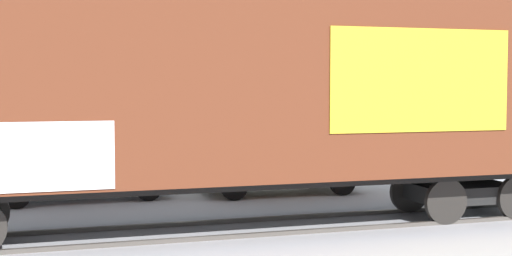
# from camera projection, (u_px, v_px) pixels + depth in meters

# --- Properties ---
(ground_plane) EXTENTS (260.00, 260.00, 0.00)m
(ground_plane) POSITION_uv_depth(u_px,v_px,m) (175.00, 234.00, 13.35)
(ground_plane) COLOR #B2B5BC
(track) EXTENTS (60.02, 3.16, 0.08)m
(track) POSITION_uv_depth(u_px,v_px,m) (134.00, 234.00, 13.14)
(track) COLOR #4C4742
(track) RESTS_ON ground_plane
(freight_car) EXTENTS (16.75, 3.29, 4.77)m
(freight_car) POSITION_uv_depth(u_px,v_px,m) (225.00, 89.00, 13.50)
(freight_car) COLOR #5B2B19
(freight_car) RESTS_ON ground_plane
(flagpole) EXTENTS (1.38, 0.46, 8.31)m
(flagpole) POSITION_uv_depth(u_px,v_px,m) (333.00, 20.00, 26.27)
(flagpole) COLOR silver
(flagpole) RESTS_ON ground_plane
(hillside) EXTENTS (140.90, 42.71, 16.60)m
(hillside) POSITION_uv_depth(u_px,v_px,m) (47.00, 51.00, 67.90)
(hillside) COLOR gray
(hillside) RESTS_ON ground_plane
(parked_car_silver) EXTENTS (4.54, 2.12, 1.62)m
(parked_car_silver) POSITION_uv_depth(u_px,v_px,m) (76.00, 166.00, 17.40)
(parked_car_silver) COLOR #B7BABF
(parked_car_silver) RESTS_ON ground_plane
(parked_car_tan) EXTENTS (4.26, 2.01, 1.69)m
(parked_car_tan) POSITION_uv_depth(u_px,v_px,m) (278.00, 160.00, 18.42)
(parked_car_tan) COLOR #9E8966
(parked_car_tan) RESTS_ON ground_plane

